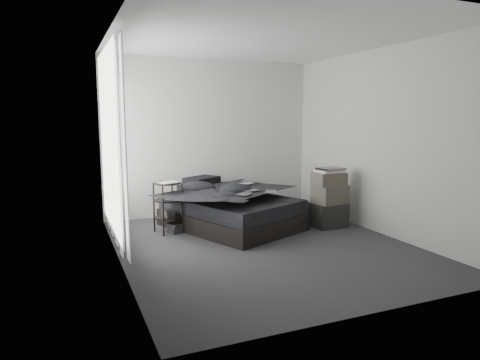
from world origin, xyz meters
name	(u,v)px	position (x,y,z in m)	size (l,w,h in m)	color
floor	(264,246)	(0.00, 0.00, 0.00)	(3.60, 4.20, 0.01)	#323235
ceiling	(266,37)	(0.00, 0.00, 2.60)	(3.60, 4.20, 0.01)	white
wall_back	(211,138)	(0.00, 2.10, 1.30)	(3.60, 0.01, 2.60)	silver
wall_front	(379,161)	(0.00, -2.10, 1.30)	(3.60, 0.01, 2.60)	silver
wall_left	(116,149)	(-1.80, 0.00, 1.30)	(0.01, 4.20, 2.60)	silver
wall_right	(379,142)	(1.80, 0.00, 1.30)	(0.01, 4.20, 2.60)	silver
window_left	(109,141)	(-1.78, 0.90, 1.35)	(0.02, 2.00, 2.30)	white
curtain_left	(113,146)	(-1.73, 0.90, 1.28)	(0.06, 2.12, 2.48)	white
bed	(231,219)	(-0.05, 1.02, 0.13)	(1.41, 1.86, 0.25)	black
mattress	(231,204)	(-0.05, 1.02, 0.35)	(1.36, 1.81, 0.20)	black
duvet	(234,191)	(-0.03, 0.98, 0.56)	(1.37, 1.59, 0.22)	black
pillow_lower	(198,188)	(-0.37, 1.67, 0.52)	(0.56, 0.38, 0.13)	black
pillow_upper	(202,181)	(-0.30, 1.68, 0.64)	(0.52, 0.36, 0.12)	black
laptop	(245,180)	(0.25, 1.19, 0.68)	(0.30, 0.19, 0.02)	silver
comic_a	(245,189)	(-0.07, 0.47, 0.67)	(0.24, 0.15, 0.01)	black
comic_b	(251,185)	(0.13, 0.70, 0.68)	(0.24, 0.15, 0.01)	black
comic_c	(271,186)	(0.35, 0.50, 0.68)	(0.24, 0.15, 0.01)	black
side_stand	(168,208)	(-0.99, 1.11, 0.36)	(0.39, 0.39, 0.72)	black
papers	(168,183)	(-0.98, 1.10, 0.73)	(0.28, 0.21, 0.01)	white
floor_books	(174,228)	(-0.92, 1.06, 0.08)	(0.15, 0.22, 0.15)	black
box_lower	(328,215)	(1.33, 0.51, 0.18)	(0.49, 0.38, 0.36)	black
box_mid	(330,194)	(1.34, 0.50, 0.50)	(0.46, 0.36, 0.28)	#544D42
box_upper	(329,179)	(1.32, 0.51, 0.74)	(0.44, 0.35, 0.19)	#544D42
art_book_white	(330,171)	(1.33, 0.51, 0.85)	(0.37, 0.30, 0.04)	silver
art_book_snake	(331,169)	(1.34, 0.50, 0.89)	(0.36, 0.29, 0.03)	silver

